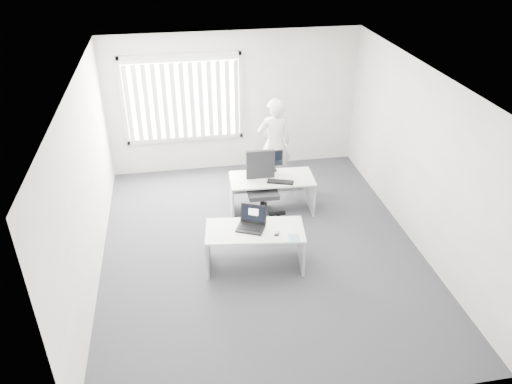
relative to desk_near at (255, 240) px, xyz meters
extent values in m
plane|color=#424248|center=(0.17, 0.40, -0.48)|extent=(6.00, 6.00, 0.00)
cube|color=silver|center=(0.17, 3.40, 0.92)|extent=(5.00, 0.02, 2.80)
cube|color=silver|center=(0.17, -2.60, 0.92)|extent=(5.00, 0.02, 2.80)
cube|color=silver|center=(-2.33, 0.40, 0.92)|extent=(0.02, 6.00, 2.80)
cube|color=silver|center=(2.67, 0.40, 0.92)|extent=(0.02, 6.00, 2.80)
cube|color=white|center=(0.17, 0.40, 2.32)|extent=(5.00, 6.00, 0.02)
cube|color=beige|center=(-0.83, 3.36, 1.07)|extent=(2.32, 0.06, 1.76)
cube|color=silver|center=(0.00, 0.00, 0.17)|extent=(1.53, 0.86, 0.03)
cube|color=#A4A4A7|center=(-0.70, 0.09, -0.16)|extent=(0.12, 0.63, 0.64)
cube|color=#A4A4A7|center=(0.70, -0.09, -0.16)|extent=(0.12, 0.63, 0.64)
cube|color=silver|center=(0.56, 1.52, 0.18)|extent=(1.49, 0.75, 0.03)
cube|color=#A4A4A7|center=(-0.15, 1.55, -0.16)|extent=(0.07, 0.63, 0.64)
cube|color=#A4A4A7|center=(1.28, 1.49, -0.16)|extent=(0.07, 0.63, 0.64)
cylinder|color=black|center=(0.36, 1.32, -0.43)|extent=(0.69, 0.69, 0.09)
cylinder|color=black|center=(0.36, 1.32, -0.22)|extent=(0.08, 0.08, 0.52)
cube|color=black|center=(0.36, 1.32, 0.04)|extent=(0.53, 0.53, 0.08)
cube|color=black|center=(0.37, 1.56, 0.40)|extent=(0.50, 0.08, 0.62)
imported|color=silver|center=(0.79, 2.41, 0.42)|extent=(0.68, 0.47, 1.80)
cube|color=silver|center=(0.28, -0.10, 0.19)|extent=(0.38, 0.32, 0.00)
cube|color=silver|center=(0.52, -0.33, 0.19)|extent=(0.17, 0.23, 0.01)
cube|color=black|center=(0.68, 1.33, 0.20)|extent=(0.48, 0.29, 0.02)
camera|label=1|loc=(-1.03, -5.99, 4.36)|focal=35.00mm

